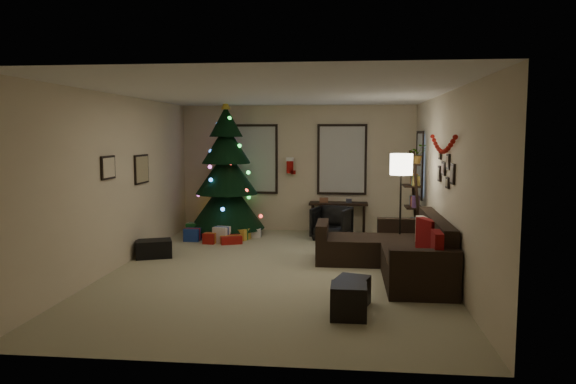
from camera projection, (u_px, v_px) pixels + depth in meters
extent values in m
plane|color=tan|center=(277.00, 270.00, 8.43)|extent=(7.00, 7.00, 0.00)
plane|color=white|center=(277.00, 93.00, 8.14)|extent=(7.00, 7.00, 0.00)
plane|color=beige|center=(298.00, 169.00, 11.74)|extent=(5.00, 0.00, 5.00)
plane|color=beige|center=(228.00, 218.00, 4.82)|extent=(5.00, 0.00, 5.00)
plane|color=beige|center=(119.00, 182.00, 8.55)|extent=(0.00, 7.00, 7.00)
plane|color=beige|center=(446.00, 185.00, 8.02)|extent=(0.00, 7.00, 7.00)
cube|color=#728CB2|center=(254.00, 159.00, 11.79)|extent=(0.94, 0.02, 1.35)
cube|color=beige|center=(254.00, 159.00, 11.79)|extent=(0.94, 0.03, 1.35)
cube|color=#728CB2|center=(342.00, 160.00, 11.59)|extent=(0.94, 0.02, 1.35)
cube|color=beige|center=(342.00, 160.00, 11.59)|extent=(0.94, 0.03, 1.35)
cube|color=#728CB2|center=(421.00, 165.00, 10.53)|extent=(0.05, 0.27, 1.17)
cube|color=beige|center=(421.00, 165.00, 10.53)|extent=(0.05, 0.45, 1.17)
cylinder|color=black|center=(227.00, 226.00, 11.37)|extent=(0.11, 0.11, 0.34)
cone|color=black|center=(227.00, 202.00, 11.31)|extent=(1.56, 1.56, 1.09)
cone|color=black|center=(227.00, 172.00, 11.25)|extent=(1.28, 1.28, 0.92)
cone|color=black|center=(226.00, 144.00, 11.18)|extent=(1.01, 1.01, 0.80)
cone|color=black|center=(226.00, 121.00, 11.14)|extent=(0.69, 0.69, 0.63)
cylinder|color=maroon|center=(227.00, 234.00, 11.38)|extent=(1.26, 1.26, 0.05)
cube|color=maroon|center=(210.00, 238.00, 10.46)|extent=(0.22, 0.22, 0.20)
cube|color=silver|center=(255.00, 233.00, 11.12)|extent=(0.25, 0.30, 0.18)
cube|color=gold|center=(240.00, 234.00, 10.85)|extent=(0.35, 0.28, 0.22)
cube|color=navy|center=(192.00, 235.00, 10.69)|extent=(0.30, 0.22, 0.25)
cube|color=#14591E|center=(194.00, 230.00, 11.15)|extent=(0.26, 0.26, 0.28)
cube|color=maroon|center=(231.00, 239.00, 10.47)|extent=(0.40, 0.30, 0.15)
cube|color=silver|center=(222.00, 234.00, 10.58)|extent=(0.28, 0.25, 0.30)
cube|color=black|center=(412.00, 261.00, 8.13)|extent=(0.89, 2.36, 0.41)
cube|color=black|center=(436.00, 233.00, 8.04)|extent=(0.20, 2.36, 0.46)
cube|color=black|center=(424.00, 275.00, 6.85)|extent=(0.89, 0.20, 0.65)
cube|color=black|center=(403.00, 237.00, 9.38)|extent=(0.89, 0.20, 0.65)
cube|color=black|center=(353.00, 249.00, 8.95)|extent=(0.84, 0.89, 0.41)
cube|color=black|center=(322.00, 242.00, 8.99)|extent=(0.18, 0.89, 0.65)
cube|color=maroon|center=(437.00, 248.00, 6.99)|extent=(0.12, 0.42, 0.42)
cube|color=maroon|center=(427.00, 235.00, 7.86)|extent=(0.28, 0.48, 0.46)
cube|color=beige|center=(423.00, 231.00, 8.27)|extent=(0.18, 0.42, 0.41)
cube|color=black|center=(353.00, 291.00, 6.67)|extent=(0.46, 0.46, 0.35)
cube|color=black|center=(349.00, 301.00, 6.21)|extent=(0.41, 0.41, 0.39)
cube|color=black|center=(338.00, 204.00, 11.45)|extent=(1.22, 0.44, 0.04)
cylinder|color=black|center=(312.00, 220.00, 11.37)|extent=(0.04, 0.04, 0.61)
cylinder|color=black|center=(313.00, 217.00, 11.71)|extent=(0.04, 0.04, 0.61)
cylinder|color=black|center=(364.00, 221.00, 11.26)|extent=(0.04, 0.04, 0.61)
cylinder|color=black|center=(364.00, 218.00, 11.60)|extent=(0.04, 0.04, 0.61)
imported|color=black|center=(332.00, 223.00, 10.85)|extent=(0.79, 0.76, 0.66)
cube|color=black|center=(417.00, 201.00, 9.82)|extent=(0.05, 0.05, 1.79)
cube|color=black|center=(414.00, 198.00, 10.29)|extent=(0.05, 0.05, 1.79)
cube|color=black|center=(413.00, 228.00, 10.11)|extent=(0.30, 0.50, 0.03)
cube|color=black|center=(414.00, 207.00, 10.07)|extent=(0.30, 0.50, 0.03)
cube|color=black|center=(414.00, 186.00, 10.03)|extent=(0.30, 0.50, 0.03)
cube|color=black|center=(415.00, 164.00, 9.99)|extent=(0.30, 0.50, 0.03)
imported|color=#4C4C4C|center=(417.00, 151.00, 9.76)|extent=(0.50, 0.47, 0.44)
cylinder|color=black|center=(399.00, 257.00, 9.22)|extent=(0.31, 0.31, 0.03)
cylinder|color=black|center=(400.00, 213.00, 9.14)|extent=(0.03, 0.03, 1.48)
cylinder|color=white|center=(401.00, 164.00, 9.05)|extent=(0.37, 0.37, 0.35)
cube|color=black|center=(141.00, 169.00, 9.42)|extent=(0.04, 0.60, 0.50)
cube|color=tan|center=(141.00, 169.00, 9.42)|extent=(0.01, 0.54, 0.45)
cube|color=black|center=(108.00, 168.00, 8.09)|extent=(0.04, 0.45, 0.35)
cube|color=beige|center=(108.00, 168.00, 8.09)|extent=(0.01, 0.41, 0.31)
cube|color=black|center=(453.00, 174.00, 7.41)|extent=(0.03, 0.22, 0.28)
cube|color=black|center=(448.00, 162.00, 7.74)|extent=(0.03, 0.18, 0.22)
cube|color=black|center=(448.00, 183.00, 7.77)|extent=(0.03, 0.20, 0.16)
cube|color=black|center=(444.00, 169.00, 8.10)|extent=(0.03, 0.26, 0.20)
cube|color=black|center=(439.00, 174.00, 8.45)|extent=(0.03, 0.18, 0.24)
cube|color=black|center=(440.00, 154.00, 8.42)|extent=(0.03, 0.16, 0.16)
cube|color=#990F0C|center=(290.00, 166.00, 11.61)|extent=(0.14, 0.04, 0.30)
cube|color=white|center=(290.00, 159.00, 11.59)|extent=(0.16, 0.05, 0.08)
cube|color=#990F0C|center=(293.00, 172.00, 11.61)|extent=(0.10, 0.04, 0.08)
cube|color=#990F0C|center=(306.00, 168.00, 11.77)|extent=(0.14, 0.04, 0.30)
cube|color=white|center=(306.00, 161.00, 11.75)|extent=(0.16, 0.05, 0.08)
cube|color=#990F0C|center=(309.00, 174.00, 11.78)|extent=(0.10, 0.04, 0.08)
cube|color=black|center=(154.00, 249.00, 9.28)|extent=(0.70, 0.59, 0.30)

